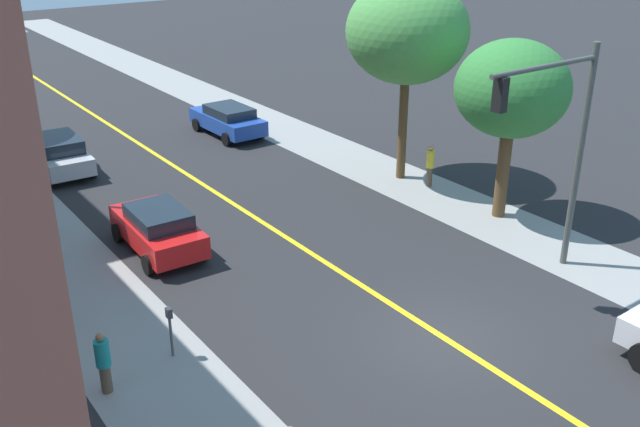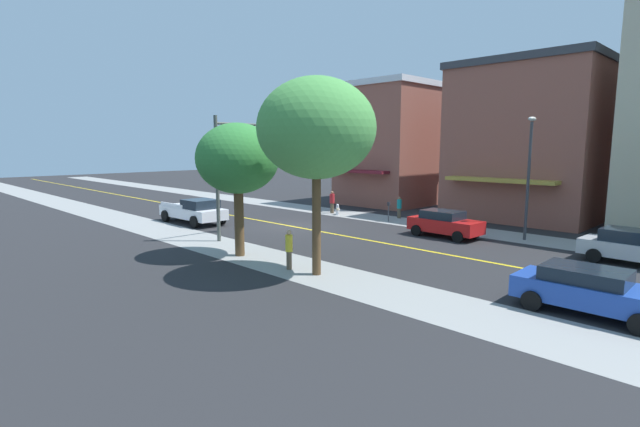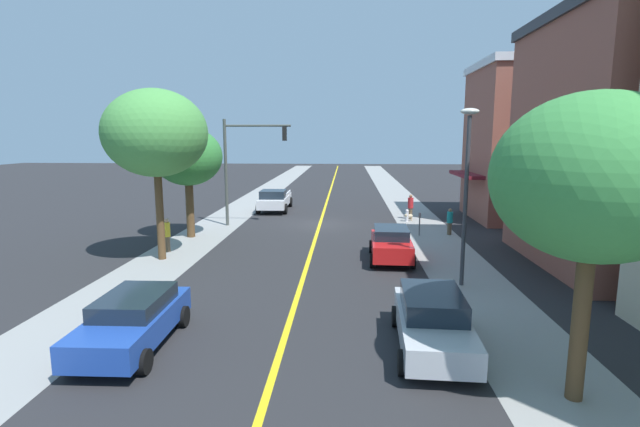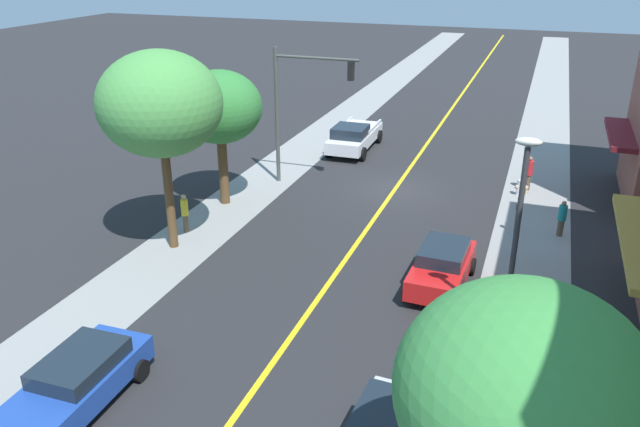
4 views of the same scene
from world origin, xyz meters
TOP-DOWN VIEW (x-y plane):
  - ground_plane at (0.00, 0.00)m, footprint 140.00×140.00m
  - sidewalk_left at (-6.80, 0.00)m, footprint 3.18×126.00m
  - sidewalk_right at (6.80, 0.00)m, footprint 3.18×126.00m
  - road_centerline_stripe at (0.00, 0.00)m, footprint 0.20×126.00m
  - corner_shop_building at (-15.34, -2.79)m, footprint 10.51×7.77m
  - street_tree_left_near at (-6.90, 20.87)m, footprint 4.18×4.18m
  - street_tree_right_corner at (7.02, 9.51)m, footprint 4.74×4.74m
  - street_tree_left_far at (7.28, 4.49)m, footprint 3.91×3.91m
  - fire_hydrant at (-5.94, -1.32)m, footprint 0.44×0.24m
  - parking_meter at (-6.08, 3.42)m, footprint 0.12×0.18m
  - traffic_light_mast at (4.85, 0.80)m, footprint 4.36×0.32m
  - street_lamp at (-6.34, 12.74)m, footprint 0.70×0.36m
  - red_sedan_left_curb at (-3.89, 9.07)m, footprint 2.12×4.20m
  - silver_sedan_left_curb at (-4.16, 18.51)m, footprint 2.20×4.66m
  - blue_sedan_right_curb at (4.12, 18.84)m, footprint 2.13×4.50m
  - white_pickup_truck at (3.90, -5.59)m, footprint 2.40×5.64m
  - pedestrian_red_shirt at (-6.29, -2.23)m, footprint 0.39×0.39m
  - pedestrian_teal_shirt at (-7.92, 3.02)m, footprint 0.35×0.35m
  - pedestrian_yellow_shirt at (7.28, 8.10)m, footprint 0.31×0.31m
  - small_dog at (-6.08, -1.40)m, footprint 0.70×0.56m

SIDE VIEW (x-z plane):
  - ground_plane at x=0.00m, z-range 0.00..0.00m
  - road_centerline_stripe at x=0.00m, z-range 0.00..0.00m
  - sidewalk_left at x=-6.80m, z-range 0.00..0.01m
  - sidewalk_right at x=6.80m, z-range 0.00..0.01m
  - small_dog at x=-6.08m, z-range 0.09..0.64m
  - fire_hydrant at x=-5.94m, z-range 0.00..0.84m
  - blue_sedan_right_curb at x=4.12m, z-range 0.05..1.51m
  - red_sedan_left_curb at x=-3.89m, z-range 0.04..1.58m
  - silver_sedan_left_curb at x=-4.16m, z-range 0.03..1.59m
  - pedestrian_teal_shirt at x=-7.92m, z-range 0.04..1.63m
  - white_pickup_truck at x=3.90m, z-range 0.02..1.72m
  - parking_meter at x=-6.08m, z-range 0.22..1.60m
  - pedestrian_red_shirt at x=-6.29m, z-range 0.04..1.80m
  - pedestrian_yellow_shirt at x=7.28m, z-range 0.06..1.79m
  - street_lamp at x=-6.34m, z-range 0.77..7.62m
  - traffic_light_mast at x=4.85m, z-range 1.10..8.00m
  - street_tree_left_far at x=7.28m, z-range 1.47..7.81m
  - street_tree_left_near at x=-6.90m, z-range 1.57..8.30m
  - corner_shop_building at x=-15.34m, z-range 0.01..10.82m
  - street_tree_right_corner at x=7.02m, z-range 1.95..9.91m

